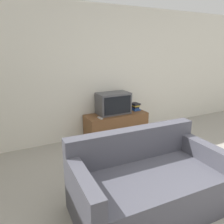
{
  "coord_description": "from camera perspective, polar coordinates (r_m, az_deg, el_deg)",
  "views": [
    {
      "loc": [
        -1.86,
        -1.02,
        1.79
      ],
      "look_at": [
        -0.08,
        2.43,
        0.65
      ],
      "focal_mm": 35.0,
      "sensor_mm": 36.0,
      "label": 1
    }
  ],
  "objects": [
    {
      "name": "couch",
      "position": [
        2.63,
        9.23,
        -18.35
      ],
      "size": [
        1.73,
        0.98,
        0.87
      ],
      "rotation": [
        0.0,
        0.0,
        -0.04
      ],
      "color": "#474751",
      "rests_on": "ground_plane"
    },
    {
      "name": "wall_back",
      "position": [
        4.48,
        -2.69,
        10.0
      ],
      "size": [
        9.0,
        0.06,
        2.6
      ],
      "color": "silver",
      "rests_on": "ground_plane"
    },
    {
      "name": "book_stack",
      "position": [
        4.74,
        6.03,
        1.43
      ],
      "size": [
        0.17,
        0.21,
        0.15
      ],
      "color": "#23478E",
      "rests_on": "tv_stand"
    },
    {
      "name": "remote_on_stand",
      "position": [
        4.16,
        -3.14,
        -1.57
      ],
      "size": [
        0.06,
        0.15,
        0.02
      ],
      "rotation": [
        0.0,
        0.0,
        0.15
      ],
      "color": "#B7B7B7",
      "rests_on": "tv_stand"
    },
    {
      "name": "television",
      "position": [
        4.43,
        0.36,
        2.31
      ],
      "size": [
        0.66,
        0.39,
        0.43
      ],
      "color": "#4C4C51",
      "rests_on": "tv_stand"
    },
    {
      "name": "tv_stand",
      "position": [
        4.54,
        1.09,
        -3.51
      ],
      "size": [
        1.28,
        0.49,
        0.5
      ],
      "color": "brown",
      "rests_on": "ground_plane"
    }
  ]
}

